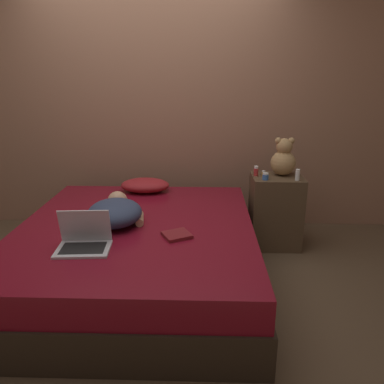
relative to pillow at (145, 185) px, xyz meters
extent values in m
plane|color=brown|center=(0.05, -0.82, -0.56)|extent=(12.00, 12.00, 0.00)
cube|color=#996B51|center=(0.05, 0.47, 0.74)|extent=(8.00, 0.06, 2.60)
cube|color=#2D2319|center=(0.05, -0.82, -0.42)|extent=(1.80, 2.01, 0.28)
cube|color=maroon|center=(0.05, -0.82, -0.17)|extent=(1.76, 1.97, 0.21)
cube|color=brown|center=(1.24, -0.09, -0.22)|extent=(0.46, 0.40, 0.68)
ellipsoid|color=maroon|center=(0.00, 0.00, 0.00)|extent=(0.46, 0.31, 0.13)
ellipsoid|color=#2D3851|center=(-0.10, -0.83, 0.03)|extent=(0.47, 0.51, 0.19)
sphere|color=tan|center=(-0.15, -0.53, 0.02)|extent=(0.17, 0.17, 0.17)
cylinder|color=tan|center=(0.07, -0.78, -0.03)|extent=(0.09, 0.21, 0.06)
cube|color=silver|center=(-0.21, -1.27, -0.06)|extent=(0.36, 0.27, 0.02)
cube|color=black|center=(-0.21, -1.27, -0.05)|extent=(0.29, 0.19, 0.00)
cube|color=silver|center=(-0.22, -1.17, 0.07)|extent=(0.34, 0.08, 0.23)
cube|color=black|center=(-0.22, -1.17, 0.07)|extent=(0.30, 0.07, 0.20)
sphere|color=tan|center=(1.29, -0.04, 0.24)|extent=(0.23, 0.23, 0.23)
sphere|color=tan|center=(1.29, -0.04, 0.39)|extent=(0.15, 0.15, 0.15)
sphere|color=tan|center=(1.24, -0.04, 0.45)|extent=(0.06, 0.06, 0.06)
sphere|color=tan|center=(1.35, -0.04, 0.45)|extent=(0.06, 0.06, 0.06)
cylinder|color=#B72D2D|center=(1.04, -0.08, 0.16)|extent=(0.04, 0.04, 0.07)
cylinder|color=white|center=(1.04, -0.08, 0.21)|extent=(0.04, 0.04, 0.02)
cylinder|color=white|center=(1.39, -0.22, 0.16)|extent=(0.04, 0.04, 0.08)
cylinder|color=white|center=(1.39, -0.22, 0.21)|extent=(0.04, 0.04, 0.02)
cylinder|color=#3866B2|center=(1.11, -0.21, 0.15)|extent=(0.06, 0.06, 0.05)
cylinder|color=white|center=(1.11, -0.21, 0.18)|extent=(0.05, 0.05, 0.01)
cylinder|color=gold|center=(1.11, -0.12, 0.15)|extent=(0.03, 0.03, 0.05)
cylinder|color=white|center=(1.11, -0.12, 0.18)|extent=(0.03, 0.03, 0.01)
cube|color=maroon|center=(0.38, -1.03, -0.05)|extent=(0.24, 0.23, 0.02)
camera|label=1|loc=(0.56, -3.43, 1.03)|focal=35.00mm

